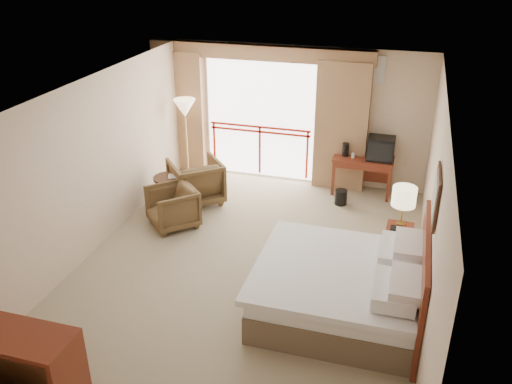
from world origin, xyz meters
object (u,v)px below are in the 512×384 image
(bed, at_px, (342,288))
(dresser, at_px, (17,367))
(floor_lamp, at_px, (185,111))
(armchair_far, at_px, (197,201))
(desk, at_px, (363,165))
(nightstand, at_px, (398,244))
(wastebasket, at_px, (341,197))
(side_table, at_px, (169,187))
(armchair_near, at_px, (174,225))
(tv, at_px, (381,149))
(table_lamp, at_px, (404,197))

(bed, height_order, dresser, bed)
(floor_lamp, bearing_deg, armchair_far, -58.68)
(bed, relative_size, desk, 1.89)
(nightstand, xyz_separation_m, dresser, (-3.72, -3.97, 0.16))
(wastebasket, xyz_separation_m, floor_lamp, (-3.16, 0.23, 1.32))
(side_table, bearing_deg, floor_lamp, 96.86)
(armchair_near, bearing_deg, nightstand, 44.61)
(tv, distance_m, armchair_far, 3.58)
(tv, relative_size, wastebasket, 1.74)
(wastebasket, xyz_separation_m, dresser, (-2.62, -5.66, 0.31))
(side_table, bearing_deg, bed, -32.07)
(bed, xyz_separation_m, armchair_far, (-3.09, 2.53, -0.38))
(bed, bearing_deg, armchair_far, 140.70)
(armchair_far, bearing_deg, armchair_near, 47.33)
(table_lamp, height_order, armchair_near, table_lamp)
(tv, bearing_deg, table_lamp, -97.38)
(nightstand, bearing_deg, table_lamp, 91.86)
(tv, xyz_separation_m, floor_lamp, (-3.76, -0.35, 0.50))
(armchair_near, bearing_deg, side_table, 164.50)
(bed, xyz_separation_m, floor_lamp, (-3.63, 3.41, 1.08))
(bed, xyz_separation_m, wastebasket, (-0.47, 3.18, -0.24))
(table_lamp, distance_m, wastebasket, 2.18)
(table_lamp, distance_m, dresser, 5.52)
(floor_lamp, bearing_deg, dresser, -84.74)
(desk, bearing_deg, table_lamp, -72.18)
(table_lamp, xyz_separation_m, side_table, (-4.12, 0.64, -0.66))
(bed, xyz_separation_m, table_lamp, (0.64, 1.54, 0.69))
(armchair_far, height_order, armchair_near, armchair_far)
(armchair_near, bearing_deg, floor_lamp, 150.45)
(table_lamp, relative_size, floor_lamp, 0.37)
(tv, bearing_deg, desk, 149.11)
(nightstand, height_order, wastebasket, nightstand)
(bed, height_order, desk, bed)
(wastebasket, distance_m, dresser, 6.24)
(nightstand, bearing_deg, armchair_far, 166.34)
(table_lamp, xyz_separation_m, tv, (-0.50, 2.21, -0.11))
(table_lamp, distance_m, armchair_near, 3.91)
(tv, distance_m, floor_lamp, 3.81)
(table_lamp, distance_m, desk, 2.46)
(side_table, distance_m, dresser, 4.68)
(desk, xyz_separation_m, tv, (0.30, -0.06, 0.38))
(desk, bearing_deg, wastebasket, -117.25)
(wastebasket, distance_m, armchair_near, 3.12)
(table_lamp, bearing_deg, bed, -112.50)
(desk, height_order, armchair_far, desk)
(nightstand, xyz_separation_m, tv, (-0.50, 2.26, 0.67))
(table_lamp, relative_size, dresser, 0.47)
(desk, height_order, side_table, desk)
(tv, height_order, side_table, tv)
(floor_lamp, height_order, dresser, floor_lamp)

